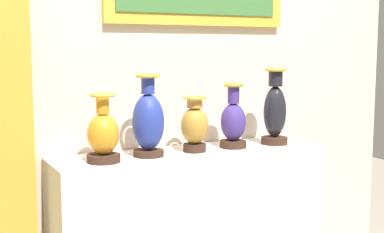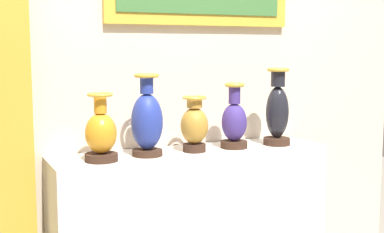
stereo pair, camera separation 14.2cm
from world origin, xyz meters
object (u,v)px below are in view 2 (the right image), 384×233
object	(u,v)px
vase_indigo	(234,122)
vase_onyx	(277,111)
vase_cobalt	(147,121)
vase_amber	(101,134)
vase_ochre	(194,126)

from	to	relation	value
vase_indigo	vase_onyx	world-z (taller)	vase_onyx
vase_cobalt	vase_indigo	bearing A→B (deg)	0.27
vase_amber	vase_onyx	bearing A→B (deg)	0.78
vase_amber	vase_onyx	world-z (taller)	vase_onyx
vase_amber	vase_indigo	bearing A→B (deg)	2.52
vase_cobalt	vase_onyx	bearing A→B (deg)	-1.25
vase_onyx	vase_indigo	bearing A→B (deg)	175.87
vase_amber	vase_onyx	size ratio (longest dim) A/B	0.76
vase_amber	vase_cobalt	xyz separation A→B (m)	(0.24, 0.03, 0.04)
vase_cobalt	vase_indigo	world-z (taller)	vase_cobalt
vase_ochre	vase_indigo	bearing A→B (deg)	1.03
vase_amber	vase_onyx	xyz separation A→B (m)	(0.99, 0.01, 0.06)
vase_amber	vase_ochre	distance (m)	0.49
vase_indigo	vase_onyx	size ratio (longest dim) A/B	0.82
vase_ochre	vase_onyx	size ratio (longest dim) A/B	0.68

